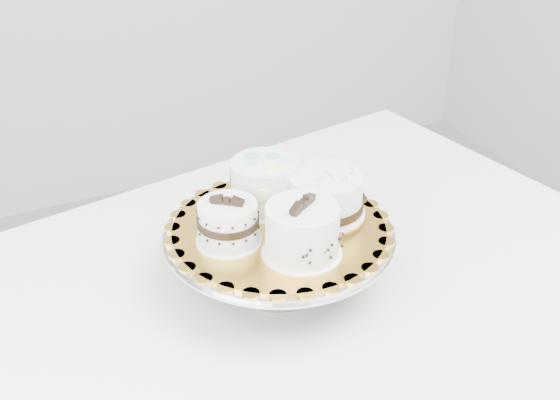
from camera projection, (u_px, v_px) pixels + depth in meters
name	position (u px, v px, depth m)	size (l,w,h in m)	color
table	(276.00, 321.00, 1.19)	(1.44, 1.09, 0.75)	white
cake_stand	(279.00, 246.00, 1.14)	(0.37, 0.37, 0.10)	gray
cake_board	(279.00, 228.00, 1.12)	(0.34, 0.34, 0.01)	gold
cake_swirl	(302.00, 232.00, 1.04)	(0.15, 0.15, 0.10)	white
cake_banded	(228.00, 224.00, 1.07)	(0.13, 0.13, 0.08)	white
cake_dots	(265.00, 183.00, 1.16)	(0.14, 0.14, 0.08)	white
cake_ribbon	(326.00, 196.00, 1.14)	(0.14, 0.13, 0.07)	white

